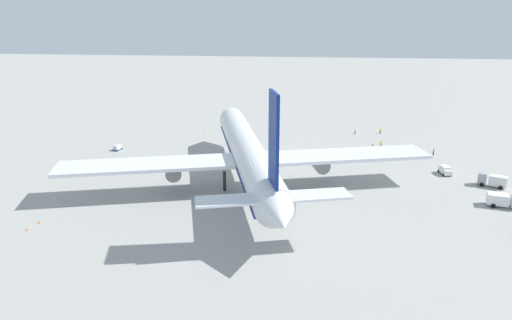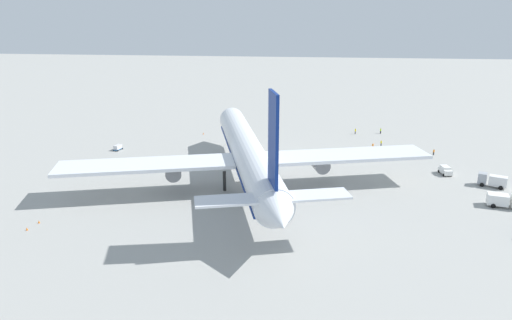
% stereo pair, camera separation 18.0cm
% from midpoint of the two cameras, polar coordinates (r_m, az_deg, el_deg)
% --- Properties ---
extents(ground_plane, '(600.00, 600.00, 0.00)m').
position_cam_midpoint_polar(ground_plane, '(103.10, -1.14, -2.97)').
color(ground_plane, '#9E9E99').
extents(airliner, '(73.67, 78.23, 25.48)m').
position_cam_midpoint_polar(airliner, '(99.40, -1.05, 0.79)').
color(airliner, silver).
rests_on(airliner, ground).
extents(service_truck_1, '(4.10, 6.06, 2.85)m').
position_cam_midpoint_polar(service_truck_1, '(113.42, 27.05, -2.21)').
color(service_truck_1, '#999EA5').
rests_on(service_truck_1, ground).
extents(service_truck_2, '(3.74, 6.47, 2.65)m').
position_cam_midpoint_polar(service_truck_2, '(103.00, 28.19, -4.34)').
color(service_truck_2, white).
rests_on(service_truck_2, ground).
extents(service_van, '(4.27, 2.58, 1.97)m').
position_cam_midpoint_polar(service_van, '(117.58, 22.23, -1.15)').
color(service_van, white).
rests_on(service_van, ground).
extents(baggage_cart_0, '(3.47, 2.03, 1.45)m').
position_cam_midpoint_polar(baggage_cart_0, '(133.43, -16.73, 1.50)').
color(baggage_cart_0, '#26598C').
rests_on(baggage_cart_0, ground).
extents(ground_worker_1, '(0.52, 0.52, 1.62)m').
position_cam_midpoint_polar(ground_worker_1, '(132.28, 20.99, 0.93)').
color(ground_worker_1, black).
rests_on(ground_worker_1, ground).
extents(ground_worker_2, '(0.45, 0.45, 1.75)m').
position_cam_midpoint_polar(ground_worker_2, '(136.31, 15.10, 2.03)').
color(ground_worker_2, '#3F3F47').
rests_on(ground_worker_2, ground).
extents(ground_worker_3, '(0.56, 0.56, 1.77)m').
position_cam_midpoint_polar(ground_worker_3, '(150.48, 15.04, 3.51)').
color(ground_worker_3, black).
rests_on(ground_worker_3, ground).
extents(ground_worker_4, '(0.55, 0.55, 1.65)m').
position_cam_midpoint_polar(ground_worker_4, '(133.04, 14.14, 1.69)').
color(ground_worker_4, black).
rests_on(ground_worker_4, ground).
extents(ground_worker_5, '(0.45, 0.45, 1.79)m').
position_cam_midpoint_polar(ground_worker_5, '(148.01, 12.07, 3.49)').
color(ground_worker_5, '#3F3F47').
rests_on(ground_worker_5, ground).
extents(traffic_cone_0, '(0.36, 0.36, 0.55)m').
position_cam_midpoint_polar(traffic_cone_0, '(91.35, -26.43, -7.62)').
color(traffic_cone_0, orange).
rests_on(traffic_cone_0, ground).
extents(traffic_cone_1, '(0.36, 0.36, 0.55)m').
position_cam_midpoint_polar(traffic_cone_1, '(145.50, -6.56, 3.27)').
color(traffic_cone_1, orange).
rests_on(traffic_cone_1, ground).
extents(traffic_cone_2, '(0.36, 0.36, 0.55)m').
position_cam_midpoint_polar(traffic_cone_2, '(93.34, -25.23, -6.91)').
color(traffic_cone_2, orange).
rests_on(traffic_cone_2, ground).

